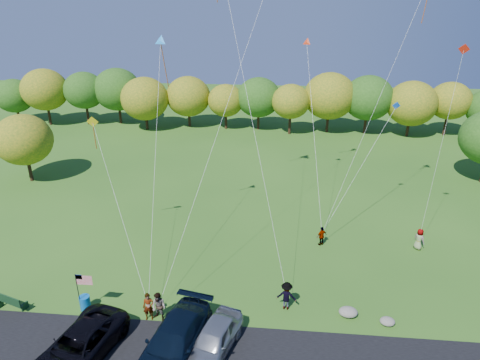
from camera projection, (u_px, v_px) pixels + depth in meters
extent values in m
plane|color=#2A5919|center=(219.00, 314.00, 25.80)|extent=(140.00, 140.00, 0.00)
cylinder|color=#392014|center=(12.00, 115.00, 62.21)|extent=(0.36, 0.36, 2.81)
ellipsoid|color=#3B5F17|center=(7.00, 93.00, 60.92)|extent=(5.55, 5.55, 4.99)
cylinder|color=#392014|center=(57.00, 114.00, 63.59)|extent=(0.36, 0.36, 2.54)
ellipsoid|color=#224E14|center=(53.00, 91.00, 62.21)|extent=(6.64, 6.64, 5.97)
cylinder|color=#392014|center=(85.00, 112.00, 63.65)|extent=(0.36, 0.36, 3.00)
ellipsoid|color=#224E14|center=(81.00, 87.00, 62.18)|extent=(6.61, 6.61, 5.95)
cylinder|color=#392014|center=(116.00, 115.00, 62.86)|extent=(0.36, 0.36, 2.41)
ellipsoid|color=#3B5F17|center=(114.00, 96.00, 61.71)|extent=(5.13, 5.13, 4.62)
cylinder|color=#392014|center=(146.00, 120.00, 59.71)|extent=(0.36, 0.36, 2.98)
ellipsoid|color=#224E14|center=(144.00, 98.00, 58.48)|extent=(4.82, 4.82, 4.34)
cylinder|color=#392014|center=(191.00, 114.00, 62.07)|extent=(0.36, 0.36, 3.14)
ellipsoid|color=#3B5F17|center=(190.00, 90.00, 60.67)|extent=(5.90, 5.90, 5.31)
cylinder|color=#392014|center=(221.00, 119.00, 60.35)|extent=(0.36, 0.36, 2.81)
ellipsoid|color=#3B5F17|center=(221.00, 97.00, 59.08)|extent=(5.41, 5.41, 4.86)
cylinder|color=#392014|center=(259.00, 117.00, 61.05)|extent=(0.36, 0.36, 3.04)
ellipsoid|color=#3B5F17|center=(260.00, 90.00, 59.52)|extent=(6.98, 6.98, 6.28)
cylinder|color=#392014|center=(290.00, 123.00, 59.30)|extent=(0.36, 0.36, 2.48)
ellipsoid|color=#3B5F17|center=(291.00, 101.00, 58.07)|extent=(5.53, 5.53, 4.98)
cylinder|color=#392014|center=(330.00, 121.00, 60.15)|extent=(0.36, 0.36, 2.41)
ellipsoid|color=#224E14|center=(332.00, 97.00, 58.80)|extent=(6.62, 6.62, 5.96)
cylinder|color=#392014|center=(370.00, 125.00, 58.42)|extent=(0.36, 0.36, 2.43)
ellipsoid|color=#3B5F17|center=(373.00, 101.00, 57.09)|extent=(6.38, 6.38, 5.75)
cylinder|color=#392014|center=(395.00, 121.00, 59.28)|extent=(0.36, 0.36, 2.87)
ellipsoid|color=#3B5F17|center=(399.00, 95.00, 57.80)|extent=(6.90, 6.90, 6.21)
cylinder|color=#392014|center=(439.00, 124.00, 58.08)|extent=(0.36, 0.36, 2.86)
ellipsoid|color=#3B5F17|center=(443.00, 100.00, 56.79)|extent=(5.50, 5.50, 4.95)
cylinder|color=#392014|center=(479.00, 127.00, 56.50)|extent=(0.36, 0.36, 3.02)
cylinder|color=#392014|center=(30.00, 169.00, 43.58)|extent=(0.36, 0.36, 2.60)
ellipsoid|color=#3B5F17|center=(23.00, 140.00, 42.33)|extent=(5.60, 5.60, 5.04)
imported|color=black|center=(79.00, 346.00, 22.25)|extent=(4.15, 6.47, 1.66)
imported|color=black|center=(174.00, 342.00, 22.43)|extent=(3.83, 6.72, 1.84)
imported|color=#999CA3|center=(214.00, 339.00, 22.75)|extent=(3.18, 5.06, 1.61)
imported|color=#4C4C59|center=(149.00, 307.00, 25.06)|extent=(0.72, 0.54, 1.79)
imported|color=#4C4C59|center=(159.00, 307.00, 24.99)|extent=(1.10, 0.99, 1.87)
imported|color=#4C4C59|center=(286.00, 296.00, 25.90)|extent=(1.29, 0.86, 1.86)
imported|color=#4C4C59|center=(322.00, 236.00, 32.55)|extent=(0.97, 0.84, 1.56)
imported|color=#4C4C59|center=(419.00, 239.00, 32.01)|extent=(0.93, 0.98, 1.69)
cube|color=black|center=(11.00, 302.00, 26.07)|extent=(1.90, 0.74, 0.07)
cube|color=black|center=(8.00, 300.00, 25.76)|extent=(1.88, 0.68, 0.60)
cube|color=black|center=(0.00, 304.00, 26.23)|extent=(0.24, 0.49, 0.46)
cube|color=black|center=(25.00, 306.00, 26.09)|extent=(0.24, 0.49, 0.46)
cylinder|color=#0B5DAC|center=(85.00, 303.00, 25.99)|extent=(0.63, 0.63, 0.95)
cylinder|color=black|center=(78.00, 293.00, 25.42)|extent=(0.05, 0.05, 2.75)
cube|color=red|center=(84.00, 280.00, 24.98)|extent=(0.99, 0.66, 0.02)
cube|color=navy|center=(79.00, 277.00, 24.94)|extent=(0.40, 0.02, 0.31)
ellipsoid|color=gray|center=(348.00, 312.00, 25.53)|extent=(1.13, 0.89, 0.57)
ellipsoid|color=slate|center=(387.00, 321.00, 24.88)|extent=(0.88, 0.73, 0.46)
cone|color=#1784E9|center=(160.00, 41.00, 27.26)|extent=(0.87, 0.53, 0.74)
cone|color=red|center=(307.00, 42.00, 35.16)|extent=(0.82, 0.57, 0.72)
cube|color=red|center=(464.00, 49.00, 26.18)|extent=(0.66, 0.22, 0.66)
cube|color=yellow|center=(93.00, 122.00, 28.45)|extent=(0.79, 0.20, 0.77)
cube|color=blue|center=(396.00, 106.00, 33.23)|extent=(0.63, 0.18, 0.62)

